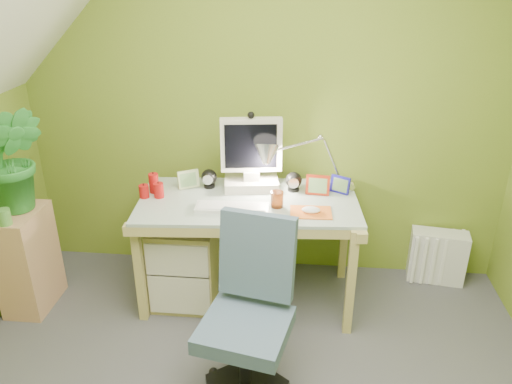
# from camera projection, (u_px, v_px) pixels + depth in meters

# --- Properties ---
(wall_back) EXTENTS (3.20, 0.01, 2.40)m
(wall_back) POSITION_uv_depth(u_px,v_px,m) (265.00, 104.00, 3.21)
(wall_back) COLOR olive
(wall_back) RESTS_ON floor
(desk) EXTENTS (1.38, 0.76, 0.71)m
(desk) POSITION_uv_depth(u_px,v_px,m) (249.00, 250.00, 3.19)
(desk) COLOR tan
(desk) RESTS_ON floor
(monitor) EXTENTS (0.43, 0.29, 0.55)m
(monitor) POSITION_uv_depth(u_px,v_px,m) (251.00, 147.00, 3.09)
(monitor) COLOR silver
(monitor) RESTS_ON desk
(speaker_left) EXTENTS (0.11, 0.11, 0.12)m
(speaker_left) POSITION_uv_depth(u_px,v_px,m) (209.00, 178.00, 3.18)
(speaker_left) COLOR black
(speaker_left) RESTS_ON desk
(speaker_right) EXTENTS (0.11, 0.11, 0.12)m
(speaker_right) POSITION_uv_depth(u_px,v_px,m) (294.00, 182.00, 3.14)
(speaker_right) COLOR black
(speaker_right) RESTS_ON desk
(keyboard) EXTENTS (0.43, 0.15, 0.02)m
(keyboard) POSITION_uv_depth(u_px,v_px,m) (232.00, 208.00, 2.92)
(keyboard) COLOR silver
(keyboard) RESTS_ON desk
(mousepad) EXTENTS (0.24, 0.18, 0.01)m
(mousepad) POSITION_uv_depth(u_px,v_px,m) (311.00, 212.00, 2.88)
(mousepad) COLOR orange
(mousepad) RESTS_ON desk
(mouse) EXTENTS (0.11, 0.07, 0.04)m
(mouse) POSITION_uv_depth(u_px,v_px,m) (311.00, 210.00, 2.87)
(mouse) COLOR white
(mouse) RESTS_ON mousepad
(amber_tumbler) EXTENTS (0.09, 0.09, 0.10)m
(amber_tumbler) POSITION_uv_depth(u_px,v_px,m) (277.00, 199.00, 2.93)
(amber_tumbler) COLOR #9A4216
(amber_tumbler) RESTS_ON desk
(candle_cluster) EXTENTS (0.18, 0.16, 0.12)m
(candle_cluster) POSITION_uv_depth(u_px,v_px,m) (152.00, 186.00, 3.08)
(candle_cluster) COLOR #B01111
(candle_cluster) RESTS_ON desk
(photo_frame_red) EXTENTS (0.15, 0.03, 0.12)m
(photo_frame_red) POSITION_uv_depth(u_px,v_px,m) (318.00, 185.00, 3.09)
(photo_frame_red) COLOR #AC2912
(photo_frame_red) RESTS_ON desk
(photo_frame_blue) EXTENTS (0.12, 0.08, 0.11)m
(photo_frame_blue) POSITION_uv_depth(u_px,v_px,m) (340.00, 184.00, 3.11)
(photo_frame_blue) COLOR #1A1597
(photo_frame_blue) RESTS_ON desk
(photo_frame_green) EXTENTS (0.13, 0.08, 0.12)m
(photo_frame_green) POSITION_uv_depth(u_px,v_px,m) (188.00, 179.00, 3.18)
(photo_frame_green) COLOR #B5C688
(photo_frame_green) RESTS_ON desk
(desk_lamp) EXTENTS (0.54, 0.33, 0.54)m
(desk_lamp) POSITION_uv_depth(u_px,v_px,m) (324.00, 150.00, 3.05)
(desk_lamp) COLOR silver
(desk_lamp) RESTS_ON desk
(side_ledge) EXTENTS (0.25, 0.38, 0.67)m
(side_ledge) POSITION_uv_depth(u_px,v_px,m) (27.00, 260.00, 3.13)
(side_ledge) COLOR tan
(side_ledge) RESTS_ON floor
(potted_plant) EXTENTS (0.41, 0.36, 0.64)m
(potted_plant) POSITION_uv_depth(u_px,v_px,m) (15.00, 159.00, 2.90)
(potted_plant) COLOR #2A7F2D
(potted_plant) RESTS_ON side_ledge
(green_cup) EXTENTS (0.08, 0.08, 0.09)m
(green_cup) POSITION_uv_depth(u_px,v_px,m) (4.00, 217.00, 2.83)
(green_cup) COLOR #52913C
(green_cup) RESTS_ON side_ledge
(task_chair) EXTENTS (0.56, 0.56, 0.85)m
(task_chair) POSITION_uv_depth(u_px,v_px,m) (245.00, 329.00, 2.40)
(task_chair) COLOR #3F5468
(task_chair) RESTS_ON floor
(radiator) EXTENTS (0.39, 0.20, 0.37)m
(radiator) POSITION_uv_depth(u_px,v_px,m) (437.00, 256.00, 3.44)
(radiator) COLOR silver
(radiator) RESTS_ON floor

